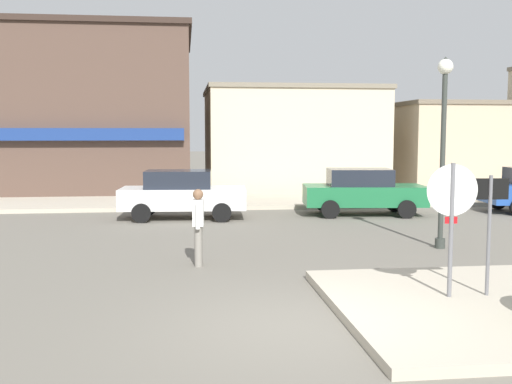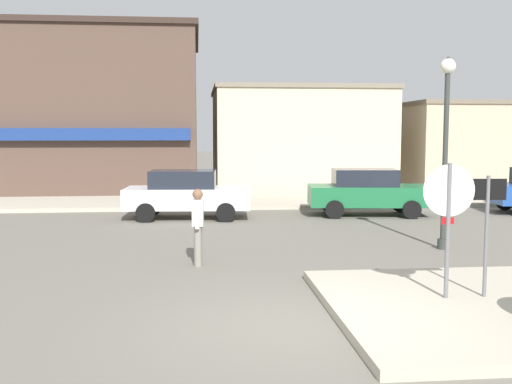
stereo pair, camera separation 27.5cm
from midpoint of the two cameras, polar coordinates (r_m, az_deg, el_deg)
name	(u,v)px [view 1 (the left image)]	position (r m, az deg, el deg)	size (l,w,h in m)	color
ground_plane	(300,327)	(8.81, 3.29, -12.69)	(160.00, 160.00, 0.00)	#6B665B
kerb_far	(227,202)	(23.38, -3.14, -0.95)	(80.00, 4.00, 0.15)	#B7AD99
stop_sign	(452,212)	(9.93, 17.38, -1.86)	(0.82, 0.09, 2.30)	slate
one_way_sign	(489,223)	(10.25, 20.61, -2.79)	(0.60, 0.07, 2.10)	slate
lamp_post	(444,125)	(14.83, 16.93, 6.15)	(0.36, 0.36, 4.54)	#333833
parked_car_nearest	(182,194)	(19.44, -7.45, -0.16)	(4.10, 2.08, 1.56)	white
parked_car_second	(363,191)	(20.44, 9.75, 0.09)	(4.16, 2.21, 1.56)	#1E6B3D
pedestrian_crossing_near	(198,225)	(12.53, -6.14, -3.11)	(0.25, 0.56, 1.61)	gray
building_corner_shop	(90,113)	(29.94, -15.81, 7.30)	(9.69, 9.28, 7.44)	brown
building_storefront_left_near	(289,139)	(30.18, 2.90, 5.10)	(8.34, 7.74, 4.92)	beige
building_storefront_left_mid	(446,145)	(31.87, 17.39, 4.27)	(5.74, 6.85, 4.24)	tan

